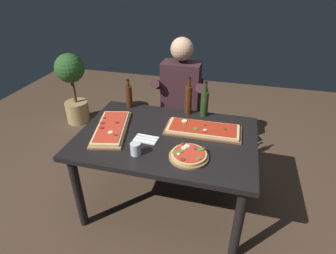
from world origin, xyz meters
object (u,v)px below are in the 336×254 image
(pizza_rectangular_front, at_px, (203,129))
(potted_plant_corner, at_px, (73,84))
(dining_table, at_px, (166,145))
(vinegar_bottle_green, at_px, (204,103))
(pizza_round_far, at_px, (189,155))
(wine_bottle_dark, at_px, (129,96))
(diner_chair, at_px, (182,114))
(oil_bottle_amber, at_px, (188,99))
(tumbler_near_camera, at_px, (136,150))
(pizza_rectangular_left, at_px, (111,128))
(seated_diner, at_px, (180,97))

(pizza_rectangular_front, relative_size, potted_plant_corner, 0.65)
(dining_table, distance_m, vinegar_bottle_green, 0.53)
(pizza_round_far, relative_size, wine_bottle_dark, 1.02)
(diner_chair, distance_m, potted_plant_corner, 1.58)
(oil_bottle_amber, xyz_separation_m, potted_plant_corner, (-1.69, 0.77, -0.33))
(pizza_rectangular_front, xyz_separation_m, tumbler_near_camera, (-0.42, -0.43, 0.02))
(pizza_round_far, xyz_separation_m, tumbler_near_camera, (-0.37, -0.06, 0.02))
(pizza_rectangular_left, xyz_separation_m, tumbler_near_camera, (0.31, -0.26, 0.02))
(wine_bottle_dark, bearing_deg, vinegar_bottle_green, 0.89)
(vinegar_bottle_green, distance_m, tumbler_near_camera, 0.81)
(pizza_round_far, distance_m, tumbler_near_camera, 0.38)
(tumbler_near_camera, bearing_deg, oil_bottle_amber, 71.49)
(seated_diner, bearing_deg, pizza_rectangular_left, -117.60)
(oil_bottle_amber, xyz_separation_m, seated_diner, (-0.15, 0.32, -0.14))
(pizza_round_far, xyz_separation_m, vinegar_bottle_green, (0.01, 0.66, 0.10))
(dining_table, distance_m, pizza_rectangular_left, 0.47)
(dining_table, distance_m, tumbler_near_camera, 0.36)
(pizza_round_far, bearing_deg, pizza_rectangular_front, 83.29)
(dining_table, bearing_deg, seated_diner, 94.20)
(vinegar_bottle_green, relative_size, tumbler_near_camera, 3.55)
(diner_chair, bearing_deg, pizza_rectangular_left, -114.34)
(pizza_rectangular_left, relative_size, seated_diner, 0.46)
(pizza_round_far, distance_m, oil_bottle_amber, 0.68)
(pizza_rectangular_left, distance_m, diner_chair, 1.01)
(pizza_rectangular_left, relative_size, wine_bottle_dark, 2.20)
(wine_bottle_dark, height_order, potted_plant_corner, wine_bottle_dark)
(wine_bottle_dark, xyz_separation_m, seated_diner, (0.42, 0.33, -0.11))
(tumbler_near_camera, bearing_deg, wine_bottle_dark, 114.69)
(dining_table, bearing_deg, vinegar_bottle_green, 60.55)
(pizza_rectangular_left, distance_m, seated_diner, 0.87)
(pizza_rectangular_front, height_order, pizza_round_far, same)
(vinegar_bottle_green, bearing_deg, dining_table, -119.45)
(dining_table, xyz_separation_m, oil_bottle_amber, (0.09, 0.42, 0.23))
(wine_bottle_dark, height_order, vinegar_bottle_green, vinegar_bottle_green)
(seated_diner, bearing_deg, diner_chair, 90.00)
(wine_bottle_dark, bearing_deg, pizza_round_far, -42.81)
(pizza_round_far, distance_m, seated_diner, 1.01)
(seated_diner, distance_m, potted_plant_corner, 1.62)
(tumbler_near_camera, distance_m, potted_plant_corner, 2.09)
(oil_bottle_amber, bearing_deg, vinegar_bottle_green, -0.77)
(vinegar_bottle_green, distance_m, potted_plant_corner, 2.01)
(dining_table, relative_size, tumbler_near_camera, 15.43)
(dining_table, height_order, wine_bottle_dark, wine_bottle_dark)
(pizza_rectangular_front, bearing_deg, oil_bottle_amber, 122.13)
(seated_diner, bearing_deg, wine_bottle_dark, -141.54)
(oil_bottle_amber, bearing_deg, pizza_rectangular_left, -140.40)
(vinegar_bottle_green, bearing_deg, pizza_rectangular_left, -146.89)
(pizza_rectangular_left, xyz_separation_m, pizza_round_far, (0.68, -0.20, 0.00))
(diner_chair, bearing_deg, oil_bottle_amber, -71.62)
(dining_table, relative_size, potted_plant_corner, 1.46)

